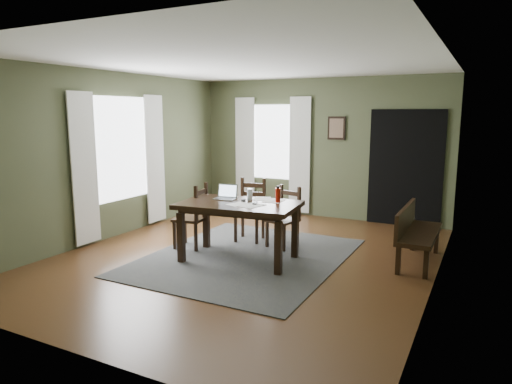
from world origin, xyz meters
The scene contains 25 objects.
ground centered at (0.00, 0.00, -0.01)m, with size 5.00×6.00×0.01m.
room_shell centered at (0.00, 0.00, 1.80)m, with size 5.02×6.02×2.71m.
rug centered at (0.00, 0.00, 0.01)m, with size 2.60×3.20×0.01m.
dining_table centered at (-0.03, -0.16, 0.72)m, with size 1.71×1.14×0.81m.
chair_end centered at (-0.93, 0.03, 0.48)m, with size 0.50×0.50×0.98m.
chair_back_left centered at (-0.37, 0.83, 0.49)m, with size 0.50×0.50×0.99m.
chair_back_right centered at (0.27, 0.72, 0.46)m, with size 0.49×0.50×0.92m.
bench centered at (2.15, 0.85, 0.47)m, with size 0.44×1.38×0.78m.
laptop centered at (-0.33, 0.01, 0.87)m, with size 0.33×0.28×0.21m.
computer_mouse centered at (-0.03, -0.03, 0.83)m, with size 0.05×0.09×0.03m, color #3F3F42.
tv_remote centered at (0.19, -0.10, 0.83)m, with size 0.05×0.19×0.02m, color black.
drinking_glass centered at (0.02, 0.06, 0.90)m, with size 0.08×0.08×0.17m, color silver.
water_bottle centered at (0.44, 0.10, 0.92)m, with size 0.08×0.08×0.23m.
paper_b centered at (0.22, -0.26, 0.82)m, with size 0.25×0.33×0.00m, color white.
paper_c centered at (0.12, 0.25, 0.82)m, with size 0.23×0.30×0.00m, color white.
paper_d centered at (0.35, 0.17, 0.82)m, with size 0.25×0.32×0.00m, color white.
paper_e centered at (0.01, -0.26, 0.82)m, with size 0.21×0.28×0.00m, color white.
window_left centered at (-2.47, 0.20, 1.45)m, with size 0.01×1.30×1.70m.
window_back centered at (-1.00, 2.97, 1.45)m, with size 1.00×0.01×1.50m.
curtain_left_near centered at (-2.44, -0.62, 1.20)m, with size 0.03×0.48×2.30m.
curtain_left_far centered at (-2.44, 1.02, 1.20)m, with size 0.03×0.48×2.30m.
curtain_back_left centered at (-1.62, 2.94, 1.20)m, with size 0.44×0.03×2.30m.
curtain_back_right centered at (-0.38, 2.94, 1.20)m, with size 0.44×0.03×2.30m.
framed_picture centered at (0.35, 2.97, 1.75)m, with size 0.34×0.03×0.44m.
doorway_back centered at (1.65, 2.97, 1.05)m, with size 1.30×0.03×2.10m.
Camera 1 is at (2.98, -5.50, 2.03)m, focal length 32.00 mm.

